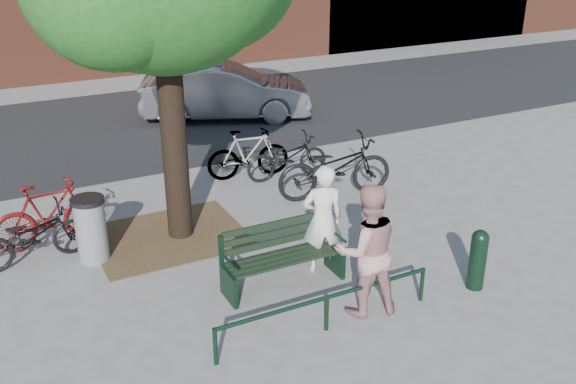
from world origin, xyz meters
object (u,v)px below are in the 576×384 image
person_left (323,219)px  bicycle_c (287,157)px  litter_bin (91,229)px  bollard (478,257)px  park_bench (281,253)px  person_right (367,250)px  parked_car (226,92)px

person_left → bicycle_c: bearing=-94.7°
litter_bin → bollard: bearing=-35.3°
park_bench → person_right: (0.66, -1.13, 0.43)m
park_bench → bollard: park_bench is taller
litter_bin → person_right: bearing=-46.4°
litter_bin → parked_car: parked_car is taller
person_left → person_right: size_ratio=0.91×
bollard → litter_bin: size_ratio=0.88×
park_bench → bollard: size_ratio=1.93×
bicycle_c → person_right: bearing=168.6°
park_bench → litter_bin: 2.96m
park_bench → parked_car: parked_car is taller
litter_bin → bicycle_c: (4.15, 1.63, -0.07)m
park_bench → bicycle_c: park_bench is taller
person_left → litter_bin: person_left is taller
person_left → bicycle_c: person_left is taller
park_bench → bicycle_c: bearing=61.7°
park_bench → bollard: bearing=-29.6°
person_right → bollard: (1.73, -0.23, -0.43)m
person_left → bicycle_c: 3.70m
person_left → litter_bin: bearing=-17.7°
bollard → bicycle_c: 4.93m
bicycle_c → parked_car: 4.46m
parked_car → person_left: bearing=-169.3°
person_right → bicycle_c: (1.24, 4.68, -0.46)m
person_right → litter_bin: 4.23m
bollard → parked_car: (0.01, 9.33, 0.23)m
park_bench → bollard: 2.75m
person_left → parked_car: person_left is taller
bicycle_c → parked_car: size_ratio=0.40×
park_bench → litter_bin: size_ratio=1.69×
person_left → parked_car: size_ratio=0.39×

